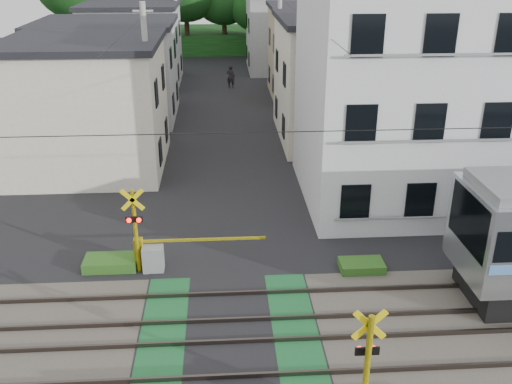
{
  "coord_description": "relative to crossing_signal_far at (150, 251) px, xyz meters",
  "views": [
    {
      "loc": [
        -0.09,
        -13.45,
        10.17
      ],
      "look_at": [
        1.09,
        5.0,
        2.22
      ],
      "focal_mm": 40.0,
      "sensor_mm": 36.0,
      "label": 1
    }
  ],
  "objects": [
    {
      "name": "pedestrian",
      "position": [
        3.36,
        27.45,
        0.18
      ],
      "size": [
        0.73,
        0.57,
        1.78
      ],
      "primitive_type": "imported",
      "rotation": [
        0.0,
        0.0,
        2.89
      ],
      "color": "black",
      "rests_on": "ground"
    },
    {
      "name": "ground",
      "position": [
        2.59,
        -3.65,
        -0.71
      ],
      "size": [
        120.0,
        120.0,
        0.0
      ],
      "primitive_type": "plane",
      "color": "black"
    },
    {
      "name": "track_bed",
      "position": [
        2.59,
        -3.65,
        -0.67
      ],
      "size": [
        120.0,
        120.0,
        0.14
      ],
      "color": "#47423A",
      "rests_on": "ground"
    },
    {
      "name": "crossing_signal_far",
      "position": [
        0.0,
        0.0,
        0.0
      ],
      "size": [
        4.74,
        0.65,
        3.09
      ],
      "color": "yellow",
      "rests_on": "ground"
    },
    {
      "name": "catenary",
      "position": [
        8.59,
        -3.62,
        2.98
      ],
      "size": [
        60.0,
        5.04,
        7.0
      ],
      "color": "#2D2D33",
      "rests_on": "ground"
    },
    {
      "name": "apartment_block",
      "position": [
        11.09,
        5.84,
        3.94
      ],
      "size": [
        10.2,
        8.36,
        9.3
      ],
      "color": "silver",
      "rests_on": "ground"
    },
    {
      "name": "houses_row",
      "position": [
        2.84,
        22.27,
        2.53
      ],
      "size": [
        22.07,
        31.35,
        6.8
      ],
      "color": "silver",
      "rests_on": "ground"
    },
    {
      "name": "weed_patches",
      "position": [
        4.34,
        -3.74,
        -0.53
      ],
      "size": [
        10.25,
        8.8,
        0.4
      ],
      "color": "#2D5E1E",
      "rests_on": "ground"
    },
    {
      "name": "tree_hill",
      "position": [
        0.69,
        44.48,
        4.42
      ],
      "size": [
        40.0,
        12.76,
        11.34
      ],
      "color": "#1C501A",
      "rests_on": "ground"
    },
    {
      "name": "utility_poles",
      "position": [
        1.53,
        19.35,
        3.37
      ],
      "size": [
        7.9,
        42.0,
        8.0
      ],
      "color": "#A5A5A0",
      "rests_on": "ground"
    }
  ]
}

